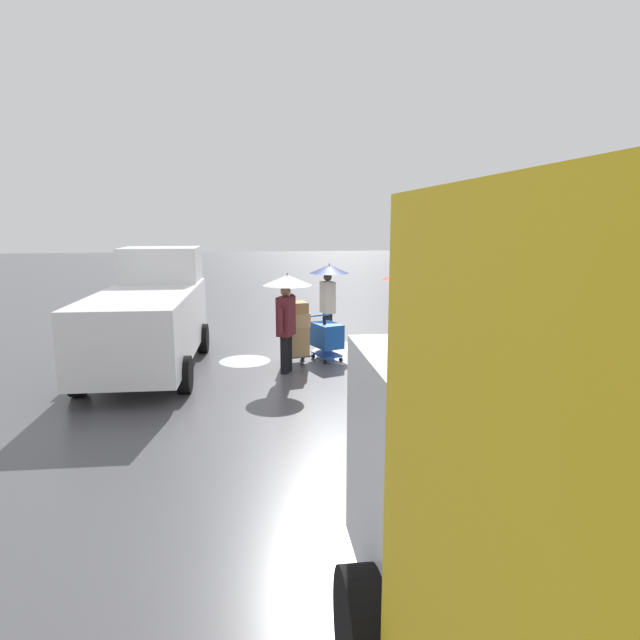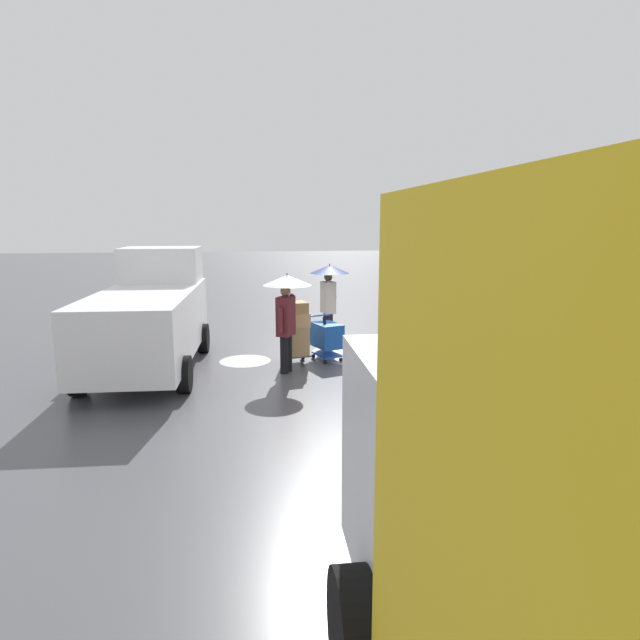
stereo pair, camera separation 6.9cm
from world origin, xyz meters
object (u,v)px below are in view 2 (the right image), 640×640
at_px(pedestrian_white_side, 329,285).
at_px(cargo_van_parked_right, 150,316).
at_px(pedestrian_black_side, 406,293).
at_px(bare_tree_near, 623,336).
at_px(street_lamp, 456,263).
at_px(shopping_cart_vendor, 327,336).
at_px(pedestrian_pink_side, 287,300).
at_px(hand_dolly_boxes, 297,330).

bearing_deg(pedestrian_white_side, cargo_van_parked_right, 23.36).
xyz_separation_m(pedestrian_black_side, pedestrian_white_side, (1.54, -1.80, 0.00)).
relative_size(bare_tree_near, street_lamp, 0.84).
height_order(pedestrian_black_side, bare_tree_near, bare_tree_near).
relative_size(shopping_cart_vendor, bare_tree_near, 0.32).
distance_m(pedestrian_black_side, bare_tree_near, 5.79).
relative_size(cargo_van_parked_right, street_lamp, 1.40).
xyz_separation_m(pedestrian_white_side, street_lamp, (-2.18, 3.20, 0.79)).
height_order(pedestrian_pink_side, pedestrian_white_side, same).
bearing_deg(street_lamp, pedestrian_black_side, -65.40).
xyz_separation_m(hand_dolly_boxes, pedestrian_white_side, (-1.05, -1.94, 0.80)).
height_order(hand_dolly_boxes, pedestrian_pink_side, pedestrian_pink_side).
distance_m(bare_tree_near, street_lamp, 4.34).
xyz_separation_m(shopping_cart_vendor, street_lamp, (-2.50, 1.46, 1.80)).
xyz_separation_m(pedestrian_pink_side, pedestrian_black_side, (-2.86, -0.78, 0.00)).
bearing_deg(pedestrian_black_side, shopping_cart_vendor, -2.00).
height_order(hand_dolly_boxes, street_lamp, street_lamp).
relative_size(pedestrian_pink_side, street_lamp, 0.56).
bearing_deg(shopping_cart_vendor, pedestrian_black_side, 178.00).
xyz_separation_m(cargo_van_parked_right, pedestrian_white_side, (-4.29, -1.85, 0.41)).
xyz_separation_m(cargo_van_parked_right, street_lamp, (-6.47, 1.35, 1.19)).
height_order(hand_dolly_boxes, pedestrian_white_side, pedestrian_white_side).
distance_m(cargo_van_parked_right, shopping_cart_vendor, 4.02).
distance_m(hand_dolly_boxes, pedestrian_white_side, 2.35).
xyz_separation_m(pedestrian_pink_side, street_lamp, (-3.50, 0.62, 0.79)).
relative_size(cargo_van_parked_right, pedestrian_pink_side, 2.52).
xyz_separation_m(cargo_van_parked_right, shopping_cart_vendor, (-3.97, -0.11, -0.61)).
bearing_deg(street_lamp, shopping_cart_vendor, -30.38).
relative_size(shopping_cart_vendor, street_lamp, 0.27).
bearing_deg(pedestrian_pink_side, pedestrian_black_side, -164.69).
bearing_deg(shopping_cart_vendor, cargo_van_parked_right, 1.65).
bearing_deg(shopping_cart_vendor, hand_dolly_boxes, 15.63).
relative_size(shopping_cart_vendor, pedestrian_black_side, 0.49).
xyz_separation_m(hand_dolly_boxes, pedestrian_black_side, (-2.59, -0.14, 0.80)).
relative_size(pedestrian_pink_side, bare_tree_near, 0.66).
bearing_deg(hand_dolly_boxes, shopping_cart_vendor, -164.37).
height_order(pedestrian_pink_side, bare_tree_near, bare_tree_near).
height_order(pedestrian_black_side, pedestrian_white_side, same).
height_order(pedestrian_pink_side, street_lamp, street_lamp).
relative_size(cargo_van_parked_right, hand_dolly_boxes, 3.77).
height_order(pedestrian_white_side, bare_tree_near, bare_tree_near).
xyz_separation_m(hand_dolly_boxes, bare_tree_near, (-3.92, 5.50, 0.93)).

